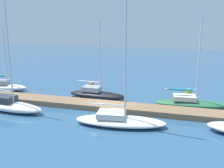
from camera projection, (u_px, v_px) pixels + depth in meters
ground_plane at (106, 108)px, 25.72m from camera, size 120.00×120.00×0.00m
dock_pier at (106, 106)px, 25.66m from camera, size 32.52×2.27×0.51m
sailboat_0 at (6, 86)px, 32.40m from camera, size 5.46×2.36×7.74m
sailboat_1 at (10, 105)px, 24.94m from camera, size 7.03×2.64×10.88m
sailboat_2 at (97, 94)px, 28.98m from camera, size 6.61×2.10×8.35m
sailboat_3 at (119, 119)px, 21.50m from camera, size 7.66×3.32×12.32m
sailboat_4 at (191, 102)px, 25.98m from camera, size 7.42×2.78×8.87m
mooring_buoy_yellow at (188, 91)px, 30.45m from camera, size 0.78×0.78×0.78m
mooring_buoy_orange at (92, 84)px, 34.63m from camera, size 0.55×0.55×0.55m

